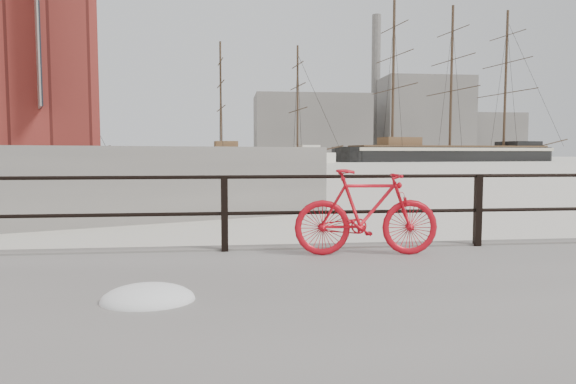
# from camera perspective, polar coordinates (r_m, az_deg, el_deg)

# --- Properties ---
(ground) EXTENTS (400.00, 400.00, 0.00)m
(ground) POSITION_cam_1_polar(r_m,az_deg,el_deg) (7.87, 19.68, -7.95)
(ground) COLOR white
(ground) RESTS_ON ground
(guardrail) EXTENTS (28.00, 0.10, 1.00)m
(guardrail) POSITION_cam_1_polar(r_m,az_deg,el_deg) (7.61, 20.35, -1.91)
(guardrail) COLOR black
(guardrail) RESTS_ON promenade
(bicycle) EXTENTS (1.83, 0.40, 1.09)m
(bicycle) POSITION_cam_1_polar(r_m,az_deg,el_deg) (6.55, 8.70, -2.25)
(bicycle) COLOR red
(bicycle) RESTS_ON promenade
(barque_black) EXTENTS (55.91, 26.07, 30.86)m
(barque_black) POSITION_cam_1_polar(r_m,az_deg,el_deg) (103.73, 17.50, 3.26)
(barque_black) COLOR black
(barque_black) RESTS_ON ground
(schooner_mid) EXTENTS (28.54, 14.82, 19.80)m
(schooner_mid) POSITION_cam_1_polar(r_m,az_deg,el_deg) (82.60, -3.12, 3.22)
(schooner_mid) COLOR silver
(schooner_mid) RESTS_ON ground
(schooner_left) EXTENTS (24.65, 12.18, 18.35)m
(schooner_left) POSITION_cam_1_polar(r_m,az_deg,el_deg) (82.94, -27.57, 2.74)
(schooner_left) COLOR beige
(schooner_left) RESTS_ON ground
(industrial_west) EXTENTS (32.00, 18.00, 18.00)m
(industrial_west) POSITION_cam_1_polar(r_m,az_deg,el_deg) (148.93, 2.53, 7.20)
(industrial_west) COLOR gray
(industrial_west) RESTS_ON ground
(industrial_mid) EXTENTS (26.00, 20.00, 24.00)m
(industrial_mid) POSITION_cam_1_polar(r_m,az_deg,el_deg) (163.07, 14.60, 7.87)
(industrial_mid) COLOR gray
(industrial_mid) RESTS_ON ground
(industrial_east) EXTENTS (20.00, 16.00, 14.00)m
(industrial_east) POSITION_cam_1_polar(r_m,az_deg,el_deg) (176.85, 20.99, 5.82)
(industrial_east) COLOR gray
(industrial_east) RESTS_ON ground
(smokestack) EXTENTS (2.80, 2.80, 44.00)m
(smokestack) POSITION_cam_1_polar(r_m,az_deg,el_deg) (164.60, 9.72, 11.41)
(smokestack) COLOR gray
(smokestack) RESTS_ON ground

